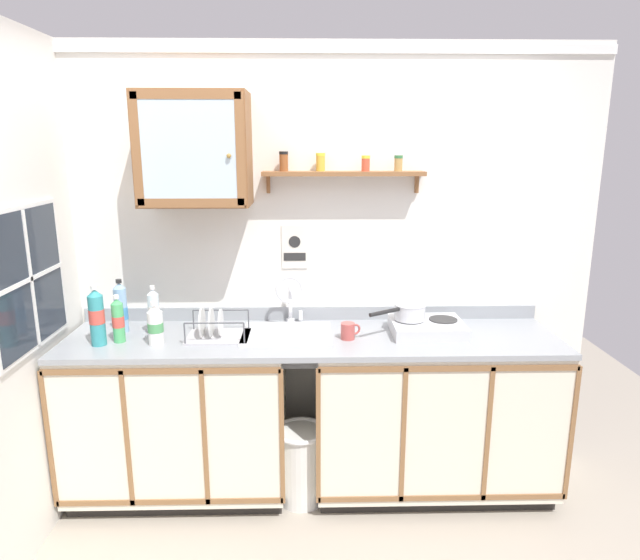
{
  "coord_description": "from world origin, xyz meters",
  "views": [
    {
      "loc": [
        -0.03,
        -2.59,
        1.97
      ],
      "look_at": [
        0.05,
        0.44,
        1.23
      ],
      "focal_mm": 31.32,
      "sensor_mm": 36.0,
      "label": 1
    }
  ],
  "objects": [
    {
      "name": "floor",
      "position": [
        0.0,
        0.0,
        0.0
      ],
      "size": [
        5.74,
        5.74,
        0.0
      ],
      "primitive_type": "plane",
      "color": "#9E9384",
      "rests_on": "ground"
    },
    {
      "name": "back_wall",
      "position": [
        0.0,
        0.65,
        1.27
      ],
      "size": [
        3.34,
        0.07,
        2.52
      ],
      "color": "silver",
      "rests_on": "ground"
    },
    {
      "name": "lower_cabinet_run",
      "position": [
        -0.76,
        0.32,
        0.46
      ],
      "size": [
        1.21,
        0.62,
        0.91
      ],
      "color": "black",
      "rests_on": "ground"
    },
    {
      "name": "lower_cabinet_run_right",
      "position": [
        0.69,
        0.32,
        0.46
      ],
      "size": [
        1.35,
        0.62,
        0.91
      ],
      "color": "black",
      "rests_on": "ground"
    },
    {
      "name": "countertop",
      "position": [
        0.0,
        0.32,
        0.92
      ],
      "size": [
        2.7,
        0.64,
        0.03
      ],
      "primitive_type": "cube",
      "color": "gray",
      "rests_on": "lower_cabinet_run"
    },
    {
      "name": "backsplash",
      "position": [
        0.0,
        0.62,
        0.98
      ],
      "size": [
        2.7,
        0.02,
        0.08
      ],
      "primitive_type": "cube",
      "color": "gray",
      "rests_on": "countertop"
    },
    {
      "name": "sink",
      "position": [
        -0.14,
        0.36,
        0.92
      ],
      "size": [
        0.49,
        0.44,
        0.43
      ],
      "color": "silver",
      "rests_on": "countertop"
    },
    {
      "name": "hot_plate_stove",
      "position": [
        0.64,
        0.35,
        0.98
      ],
      "size": [
        0.39,
        0.33,
        0.08
      ],
      "color": "silver",
      "rests_on": "countertop"
    },
    {
      "name": "saucepan",
      "position": [
        0.54,
        0.37,
        1.06
      ],
      "size": [
        0.33,
        0.25,
        0.09
      ],
      "color": "silver",
      "rests_on": "hot_plate_stove"
    },
    {
      "name": "bottle_soda_green_0",
      "position": [
        -1.03,
        0.25,
        1.06
      ],
      "size": [
        0.06,
        0.06,
        0.26
      ],
      "color": "#4CB266",
      "rests_on": "countertop"
    },
    {
      "name": "bottle_water_blue_1",
      "position": [
        -1.07,
        0.42,
        1.07
      ],
      "size": [
        0.07,
        0.07,
        0.3
      ],
      "color": "#8CB7E0",
      "rests_on": "countertop"
    },
    {
      "name": "bottle_water_clear_2",
      "position": [
        -0.87,
        0.36,
        1.07
      ],
      "size": [
        0.06,
        0.06,
        0.28
      ],
      "color": "silver",
      "rests_on": "countertop"
    },
    {
      "name": "bottle_opaque_white_3",
      "position": [
        -0.82,
        0.21,
        1.05
      ],
      "size": [
        0.08,
        0.08,
        0.23
      ],
      "color": "white",
      "rests_on": "countertop"
    },
    {
      "name": "bottle_detergent_teal_4",
      "position": [
        -1.12,
        0.21,
        1.09
      ],
      "size": [
        0.08,
        0.08,
        0.32
      ],
      "color": "teal",
      "rests_on": "countertop"
    },
    {
      "name": "dish_rack",
      "position": [
        -0.53,
        0.3,
        0.98
      ],
      "size": [
        0.34,
        0.25,
        0.17
      ],
      "color": "#B2B2B7",
      "rests_on": "countertop"
    },
    {
      "name": "mug",
      "position": [
        0.2,
        0.27,
        0.98
      ],
      "size": [
        0.11,
        0.08,
        0.09
      ],
      "color": "#B24C47",
      "rests_on": "countertop"
    },
    {
      "name": "wall_cabinet",
      "position": [
        -0.62,
        0.46,
        1.94
      ],
      "size": [
        0.58,
        0.35,
        0.59
      ],
      "color": "brown"
    },
    {
      "name": "spice_shelf",
      "position": [
        0.17,
        0.56,
        1.82
      ],
      "size": [
        0.9,
        0.14,
        0.23
      ],
      "color": "brown"
    },
    {
      "name": "warning_sign",
      "position": [
        -0.1,
        0.62,
        1.38
      ],
      "size": [
        0.15,
        0.01,
        0.25
      ],
      "color": "silver"
    },
    {
      "name": "window",
      "position": [
        -1.36,
        0.04,
        1.34
      ],
      "size": [
        0.03,
        0.7,
        0.7
      ],
      "color": "#262D38"
    },
    {
      "name": "trash_bin",
      "position": [
        -0.07,
        0.21,
        0.23
      ],
      "size": [
        0.3,
        0.3,
        0.44
      ],
      "color": "silver",
      "rests_on": "ground"
    }
  ]
}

